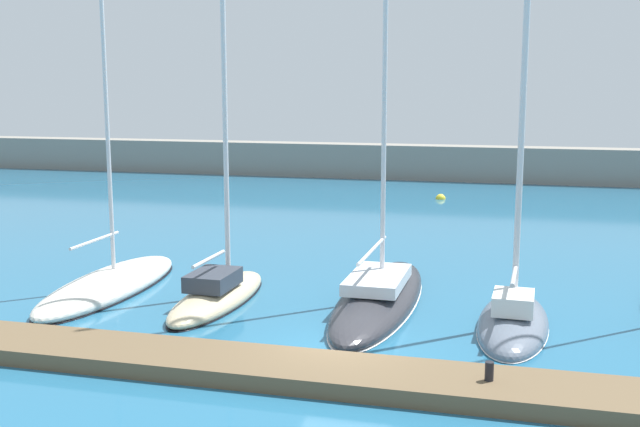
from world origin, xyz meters
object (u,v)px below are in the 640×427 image
dock_bollard (489,371)px  sailboat_sand_second (218,292)px  sailboat_ivory_nearest (110,283)px  sailboat_slate_fourth (513,319)px  sailboat_charcoal_third (379,295)px  mooring_buoy_yellow (441,199)px

dock_bollard → sailboat_sand_second: bearing=147.4°
sailboat_ivory_nearest → sailboat_slate_fourth: (13.55, -0.78, -0.01)m
sailboat_sand_second → sailboat_slate_fourth: sailboat_slate_fourth is taller
sailboat_ivory_nearest → sailboat_slate_fourth: bearing=-93.0°
sailboat_sand_second → sailboat_slate_fourth: bearing=-91.2°
sailboat_slate_fourth → sailboat_charcoal_third: bearing=72.3°
sailboat_sand_second → dock_bollard: 10.57m
mooring_buoy_yellow → dock_bollard: size_ratio=1.43×
sailboat_slate_fourth → dock_bollard: 5.35m
sailboat_ivory_nearest → dock_bollard: size_ratio=40.22×
sailboat_ivory_nearest → mooring_buoy_yellow: 26.28m
sailboat_ivory_nearest → sailboat_sand_second: size_ratio=1.53×
mooring_buoy_yellow → dock_bollard: bearing=-82.3°
sailboat_charcoal_third → dock_bollard: size_ratio=41.72×
sailboat_sand_second → mooring_buoy_yellow: bearing=-9.5°
sailboat_sand_second → dock_bollard: (8.90, -5.69, 0.30)m
sailboat_ivory_nearest → sailboat_charcoal_third: bearing=-85.2°
sailboat_ivory_nearest → sailboat_sand_second: (4.16, -0.40, 0.05)m
sailboat_ivory_nearest → mooring_buoy_yellow: sailboat_ivory_nearest is taller
sailboat_ivory_nearest → sailboat_slate_fourth: 13.58m
sailboat_ivory_nearest → mooring_buoy_yellow: (8.91, 24.73, -0.29)m
sailboat_charcoal_third → dock_bollard: bearing=-150.7°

